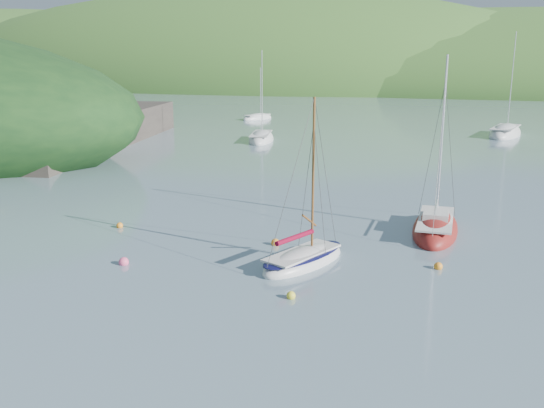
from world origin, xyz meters
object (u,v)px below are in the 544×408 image
(distant_sloop_a, at_px, (261,139))
(distant_sloop_b, at_px, (505,134))
(sloop_red, at_px, (435,229))
(daysailer_white, at_px, (303,260))
(distant_sloop_c, at_px, (258,118))

(distant_sloop_a, bearing_deg, distant_sloop_b, 14.24)
(sloop_red, distance_m, distant_sloop_b, 45.02)
(daysailer_white, distance_m, sloop_red, 9.36)
(distant_sloop_b, xyz_separation_m, distant_sloop_c, (-34.89, 7.86, -0.06))
(sloop_red, relative_size, distant_sloop_b, 0.80)
(daysailer_white, distance_m, distant_sloop_b, 53.28)
(sloop_red, bearing_deg, distant_sloop_a, 123.66)
(distant_sloop_b, relative_size, distant_sloop_c, 1.60)
(daysailer_white, bearing_deg, distant_sloop_c, 134.28)
(distant_sloop_c, bearing_deg, distant_sloop_b, 10.69)
(distant_sloop_a, height_order, distant_sloop_c, distant_sloop_a)
(sloop_red, relative_size, distant_sloop_c, 1.28)
(distant_sloop_b, bearing_deg, daysailer_white, -89.96)
(distant_sloop_a, height_order, distant_sloop_b, distant_sloop_b)
(daysailer_white, xyz_separation_m, sloop_red, (5.73, 7.41, 0.01))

